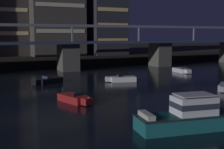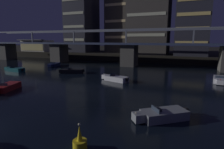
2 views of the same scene
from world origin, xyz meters
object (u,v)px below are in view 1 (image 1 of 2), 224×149
at_px(cabin_cruiser_near_left, 190,116).
at_px(speedboat_near_center, 48,81).
at_px(speedboat_far_center, 122,79).
at_px(speedboat_mid_right, 182,70).
at_px(tower_east_tall, 103,18).
at_px(speedboat_mid_left, 75,99).
at_px(river_bridge, 68,51).

distance_m(cabin_cruiser_near_left, speedboat_near_center, 28.10).
xyz_separation_m(speedboat_near_center, speedboat_far_center, (10.94, -3.33, 0.00)).
bearing_deg(speedboat_mid_right, speedboat_near_center, -175.34).
distance_m(tower_east_tall, speedboat_far_center, 37.24).
xyz_separation_m(tower_east_tall, speedboat_mid_left, (-23.08, -44.80, -11.41)).
bearing_deg(river_bridge, cabin_cruiser_near_left, -94.39).
xyz_separation_m(speedboat_near_center, speedboat_mid_left, (-0.63, -14.61, 0.00)).
xyz_separation_m(cabin_cruiser_near_left, speedboat_mid_left, (-5.14, 13.12, -0.64)).
relative_size(speedboat_mid_left, speedboat_mid_right, 0.99).
bearing_deg(river_bridge, tower_east_tall, 46.60).
distance_m(tower_east_tall, speedboat_mid_left, 51.67).
xyz_separation_m(speedboat_mid_left, speedboat_mid_right, (27.65, 16.81, 0.00)).
distance_m(tower_east_tall, speedboat_near_center, 39.32).
bearing_deg(cabin_cruiser_near_left, speedboat_mid_right, 53.05).
height_order(speedboat_near_center, speedboat_mid_right, same).
relative_size(speedboat_mid_left, speedboat_far_center, 1.00).
height_order(cabin_cruiser_near_left, speedboat_mid_left, cabin_cruiser_near_left).
height_order(river_bridge, speedboat_near_center, river_bridge).
relative_size(speedboat_near_center, speedboat_mid_left, 0.97).
bearing_deg(speedboat_near_center, cabin_cruiser_near_left, -80.77).
bearing_deg(tower_east_tall, speedboat_near_center, -126.63).
bearing_deg(river_bridge, speedboat_mid_left, -105.99).
bearing_deg(cabin_cruiser_near_left, tower_east_tall, 72.79).
bearing_deg(speedboat_far_center, speedboat_mid_left, -135.74).
bearing_deg(speedboat_mid_right, speedboat_mid_left, -148.70).
xyz_separation_m(speedboat_near_center, speedboat_mid_right, (27.02, 2.20, 0.00)).
distance_m(speedboat_mid_right, speedboat_far_center, 17.01).
height_order(cabin_cruiser_near_left, speedboat_mid_right, cabin_cruiser_near_left).
height_order(river_bridge, speedboat_mid_right, river_bridge).
relative_size(tower_east_tall, speedboat_far_center, 3.77).
xyz_separation_m(river_bridge, tower_east_tall, (14.69, 15.53, 7.71)).
relative_size(river_bridge, tower_east_tall, 4.90).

